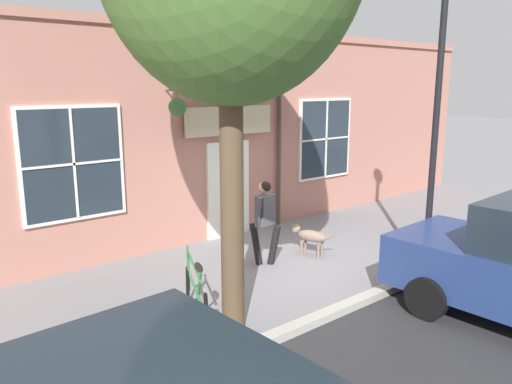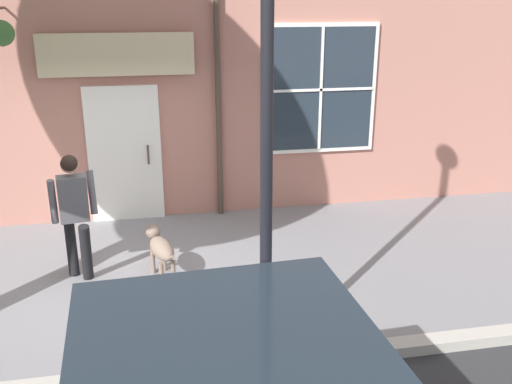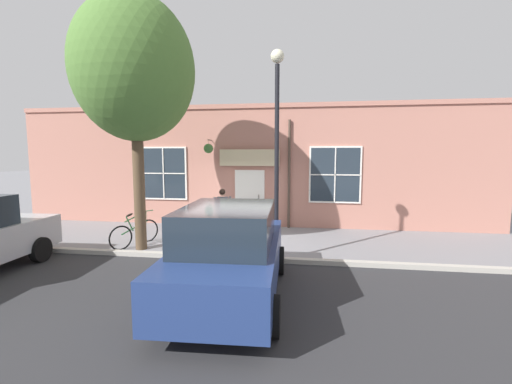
{
  "view_description": "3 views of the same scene",
  "coord_description": "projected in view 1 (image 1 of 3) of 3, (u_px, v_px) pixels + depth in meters",
  "views": [
    {
      "loc": [
        6.45,
        -6.22,
        3.29
      ],
      "look_at": [
        0.17,
        -1.02,
        1.53
      ],
      "focal_mm": 35.0,
      "sensor_mm": 36.0,
      "label": 1
    },
    {
      "loc": [
        6.46,
        0.51,
        3.36
      ],
      "look_at": [
        0.03,
        1.75,
        1.09
      ],
      "focal_mm": 40.0,
      "sensor_mm": 36.0,
      "label": 2
    },
    {
      "loc": [
        10.23,
        2.22,
        2.66
      ],
      "look_at": [
        -0.25,
        0.65,
        1.5
      ],
      "focal_mm": 24.0,
      "sensor_mm": 36.0,
      "label": 3
    }
  ],
  "objects": [
    {
      "name": "street_lamp",
      "position": [
        439.0,
        83.0,
        8.22
      ],
      "size": [
        0.32,
        0.32,
        5.13
      ],
      "color": "black",
      "rests_on": "ground_plane"
    },
    {
      "name": "pedestrian_walking",
      "position": [
        265.0,
        215.0,
        9.16
      ],
      "size": [
        0.59,
        0.55,
        1.59
      ],
      "color": "black",
      "rests_on": "ground_plane"
    },
    {
      "name": "dog_on_leash",
      "position": [
        309.0,
        236.0,
        9.77
      ],
      "size": [
        1.01,
        0.4,
        0.61
      ],
      "color": "#7F6B5B",
      "rests_on": "ground_plane"
    },
    {
      "name": "leaning_bicycle",
      "position": [
        196.0,
        301.0,
        6.87
      ],
      "size": [
        1.6,
        0.75,
        1.01
      ],
      "color": "black",
      "rests_on": "ground_plane"
    },
    {
      "name": "storefront_facade",
      "position": [
        218.0,
        134.0,
        10.71
      ],
      "size": [
        0.95,
        18.0,
        4.49
      ],
      "color": "#B27566",
      "rests_on": "ground_plane"
    },
    {
      "name": "ground_plane",
      "position": [
        292.0,
        263.0,
        9.43
      ],
      "size": [
        90.0,
        90.0,
        0.0
      ],
      "primitive_type": "plane",
      "color": "gray"
    }
  ]
}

